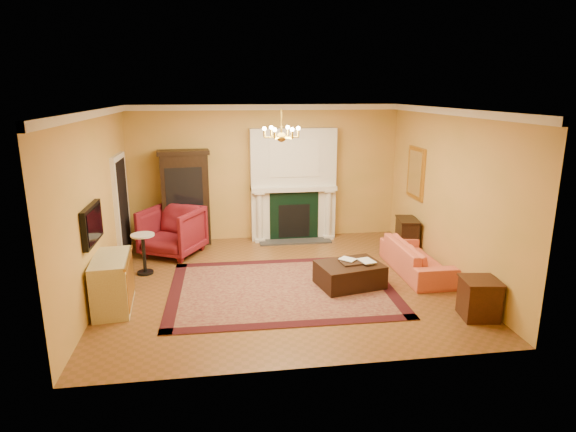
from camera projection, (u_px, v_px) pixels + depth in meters
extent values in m
cube|color=brown|center=(282.00, 283.00, 8.53)|extent=(6.00, 5.50, 0.02)
cube|color=white|center=(281.00, 108.00, 7.77)|extent=(6.00, 5.50, 0.02)
cube|color=#D89B4D|center=(266.00, 173.00, 10.79)|extent=(6.00, 0.02, 3.00)
cube|color=#D89B4D|center=(313.00, 252.00, 5.51)|extent=(6.00, 0.02, 3.00)
cube|color=#D89B4D|center=(96.00, 206.00, 7.73)|extent=(0.02, 5.50, 3.00)
cube|color=#D89B4D|center=(449.00, 194.00, 8.57)|extent=(0.02, 5.50, 3.00)
cube|color=silver|center=(293.00, 184.00, 10.77)|extent=(1.90, 0.32, 2.50)
cube|color=silver|center=(294.00, 159.00, 10.46)|extent=(1.10, 0.01, 0.80)
cube|color=black|center=(294.00, 217.00, 10.79)|extent=(1.10, 0.02, 1.10)
cube|color=black|center=(294.00, 221.00, 10.81)|extent=(0.70, 0.02, 0.75)
cube|color=#333333|center=(295.00, 241.00, 10.81)|extent=(1.60, 0.50, 0.04)
cube|color=silver|center=(293.00, 188.00, 10.73)|extent=(1.90, 0.44, 0.10)
cylinder|color=silver|center=(259.00, 216.00, 10.66)|extent=(0.14, 0.14, 1.18)
cylinder|color=silver|center=(328.00, 214.00, 10.88)|extent=(0.14, 0.14, 1.18)
cube|color=white|center=(265.00, 107.00, 10.38)|extent=(6.00, 0.08, 0.12)
cube|color=white|center=(90.00, 114.00, 7.37)|extent=(0.08, 5.50, 0.12)
cube|color=white|center=(453.00, 112.00, 8.20)|extent=(0.08, 5.50, 0.12)
cube|color=silver|center=(122.00, 208.00, 9.48)|extent=(0.08, 1.05, 2.10)
cube|color=black|center=(124.00, 209.00, 9.49)|extent=(0.02, 0.85, 1.95)
cube|color=black|center=(92.00, 224.00, 7.20)|extent=(0.08, 0.95, 0.58)
cube|color=black|center=(95.00, 224.00, 7.21)|extent=(0.01, 0.85, 0.48)
cube|color=gold|center=(416.00, 173.00, 9.86)|extent=(0.05, 0.76, 1.05)
cube|color=white|center=(415.00, 173.00, 9.86)|extent=(0.01, 0.62, 0.90)
cylinder|color=gold|center=(281.00, 122.00, 7.82)|extent=(0.03, 0.03, 0.40)
sphere|color=gold|center=(281.00, 137.00, 7.88)|extent=(0.16, 0.16, 0.16)
sphere|color=#FFE5B2|center=(298.00, 128.00, 7.89)|extent=(0.07, 0.07, 0.07)
sphere|color=#FFE5B2|center=(288.00, 127.00, 8.10)|extent=(0.07, 0.07, 0.07)
sphere|color=#FFE5B2|center=(271.00, 128.00, 8.06)|extent=(0.07, 0.07, 0.07)
sphere|color=#FFE5B2|center=(264.00, 129.00, 7.81)|extent=(0.07, 0.07, 0.07)
sphere|color=#FFE5B2|center=(275.00, 130.00, 7.59)|extent=(0.07, 0.07, 0.07)
sphere|color=#FFE5B2|center=(292.00, 130.00, 7.63)|extent=(0.07, 0.07, 0.07)
cube|color=#420E16|center=(282.00, 288.00, 8.23)|extent=(3.84, 2.91, 0.02)
cube|color=black|center=(186.00, 200.00, 10.41)|extent=(1.03, 0.55, 1.98)
imported|color=maroon|center=(172.00, 229.00, 9.83)|extent=(1.40, 1.37, 1.09)
cylinder|color=black|center=(145.00, 272.00, 8.92)|extent=(0.30, 0.30, 0.04)
cylinder|color=black|center=(144.00, 254.00, 8.83)|extent=(0.06, 0.06, 0.68)
cylinder|color=white|center=(142.00, 235.00, 8.73)|extent=(0.43, 0.43, 0.03)
cube|color=beige|center=(112.00, 283.00, 7.43)|extent=(0.62, 1.15, 0.83)
imported|color=#D55B43|center=(417.00, 253.00, 8.90)|extent=(0.57, 1.94, 0.76)
cube|color=#39190F|center=(479.00, 299.00, 7.13)|extent=(0.56, 0.56, 0.57)
cube|color=black|center=(407.00, 236.00, 9.99)|extent=(0.46, 0.69, 0.71)
cube|color=black|center=(350.00, 274.00, 8.30)|extent=(1.20, 0.98, 0.40)
cube|color=black|center=(352.00, 262.00, 8.28)|extent=(0.45, 0.37, 0.03)
imported|color=gray|center=(345.00, 254.00, 8.23)|extent=(0.16, 0.16, 0.27)
imported|color=gray|center=(361.00, 254.00, 8.19)|extent=(0.22, 0.08, 0.31)
cylinder|color=gray|center=(259.00, 185.00, 10.60)|extent=(0.11, 0.11, 0.09)
cone|color=#0F350E|center=(259.00, 176.00, 10.55)|extent=(0.15, 0.15, 0.33)
cylinder|color=gray|center=(328.00, 183.00, 10.82)|extent=(0.10, 0.10, 0.08)
cone|color=#0F350E|center=(328.00, 174.00, 10.77)|extent=(0.15, 0.15, 0.31)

